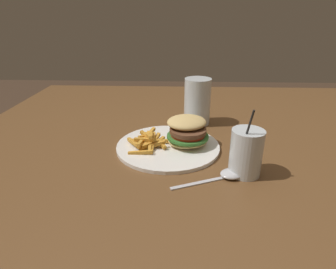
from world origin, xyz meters
TOP-DOWN VIEW (x-y plane):
  - dining_table at (0.00, 0.00)m, footprint 1.53×1.16m
  - meal_plate_near at (-0.09, -0.14)m, footprint 0.30×0.30m
  - beer_glass at (-0.01, 0.06)m, footprint 0.09×0.09m
  - juice_glass at (0.08, -0.28)m, footprint 0.08×0.08m
  - spoon at (0.05, -0.30)m, footprint 0.18×0.10m

SIDE VIEW (x-z plane):
  - dining_table at x=0.00m, z-range 0.25..1.01m
  - spoon at x=0.05m, z-range 0.77..0.78m
  - meal_plate_near at x=-0.09m, z-range 0.75..0.84m
  - juice_glass at x=0.08m, z-range 0.73..0.91m
  - beer_glass at x=-0.01m, z-range 0.76..0.92m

